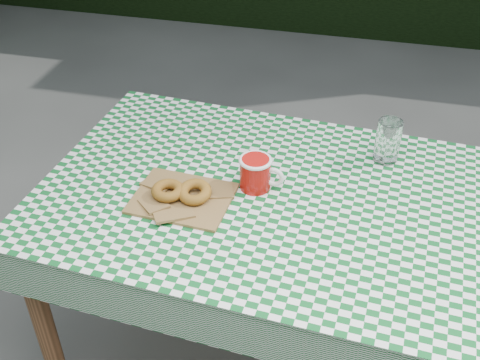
% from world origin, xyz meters
% --- Properties ---
extents(ground, '(60.00, 60.00, 0.00)m').
position_xyz_m(ground, '(0.00, 0.00, 0.00)').
color(ground, '#4A4A46').
rests_on(ground, ground).
extents(table, '(1.34, 0.94, 0.75)m').
position_xyz_m(table, '(0.05, -0.10, 0.38)').
color(table, '#54321D').
rests_on(table, ground).
extents(tablecloth, '(1.36, 0.96, 0.01)m').
position_xyz_m(tablecloth, '(0.05, -0.10, 0.75)').
color(tablecloth, '#0D5822').
rests_on(tablecloth, table).
extents(paper_bag, '(0.28, 0.23, 0.01)m').
position_xyz_m(paper_bag, '(-0.18, -0.18, 0.76)').
color(paper_bag, olive).
rests_on(paper_bag, tablecloth).
extents(bagel_front, '(0.10, 0.10, 0.03)m').
position_xyz_m(bagel_front, '(-0.22, -0.19, 0.78)').
color(bagel_front, olive).
rests_on(bagel_front, paper_bag).
extents(bagel_back, '(0.11, 0.11, 0.03)m').
position_xyz_m(bagel_back, '(-0.14, -0.18, 0.79)').
color(bagel_back, '#9E6D20').
rests_on(bagel_back, paper_bag).
extents(coffee_mug, '(0.19, 0.19, 0.10)m').
position_xyz_m(coffee_mug, '(0.01, -0.08, 0.81)').
color(coffee_mug, '#AF100B').
rests_on(coffee_mug, tablecloth).
extents(drinking_glass, '(0.08, 0.08, 0.13)m').
position_xyz_m(drinking_glass, '(0.36, 0.15, 0.82)').
color(drinking_glass, white).
rests_on(drinking_glass, tablecloth).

